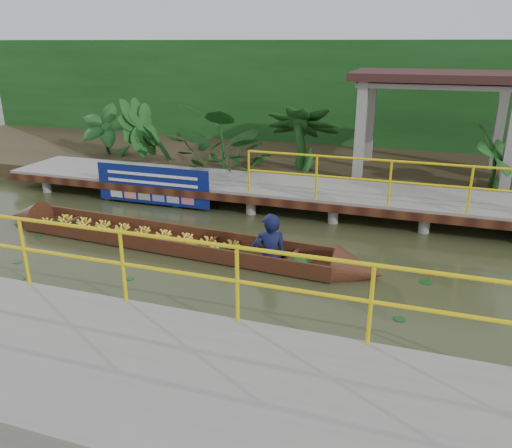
% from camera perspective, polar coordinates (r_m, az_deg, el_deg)
% --- Properties ---
extents(ground, '(80.00, 80.00, 0.00)m').
position_cam_1_polar(ground, '(9.45, -0.15, -4.50)').
color(ground, '#30351A').
rests_on(ground, ground).
extents(land_strip, '(30.00, 8.00, 0.45)m').
position_cam_1_polar(land_strip, '(16.31, 8.32, 6.76)').
color(land_strip, '#322819').
rests_on(land_strip, ground).
extents(far_dock, '(16.00, 2.06, 1.66)m').
position_cam_1_polar(far_dock, '(12.38, 5.00, 3.81)').
color(far_dock, gray).
rests_on(far_dock, ground).
extents(near_dock, '(18.00, 2.40, 1.73)m').
position_cam_1_polar(near_dock, '(5.64, -4.34, -20.10)').
color(near_dock, gray).
rests_on(near_dock, ground).
extents(pavilion, '(4.40, 3.00, 3.00)m').
position_cam_1_polar(pavilion, '(14.49, 20.06, 14.53)').
color(pavilion, gray).
rests_on(pavilion, ground).
extents(foliage_backdrop, '(30.00, 0.80, 4.00)m').
position_cam_1_polar(foliage_backdrop, '(18.45, 10.06, 13.80)').
color(foliage_backdrop, '#164415').
rests_on(foliage_backdrop, ground).
extents(vendor_boat, '(8.59, 1.36, 2.19)m').
position_cam_1_polar(vendor_boat, '(10.03, -7.66, -1.33)').
color(vendor_boat, '#391A0F').
rests_on(vendor_boat, ground).
extents(blue_banner, '(3.09, 0.04, 0.97)m').
position_cam_1_polar(blue_banner, '(12.79, -11.77, 4.37)').
color(blue_banner, navy).
rests_on(blue_banner, ground).
extents(tropical_plants, '(14.42, 1.42, 1.77)m').
position_cam_1_polar(tropical_plants, '(14.12, 4.00, 9.46)').
color(tropical_plants, '#164415').
rests_on(tropical_plants, ground).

